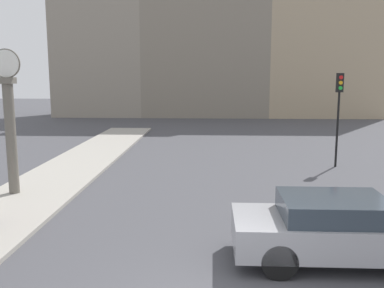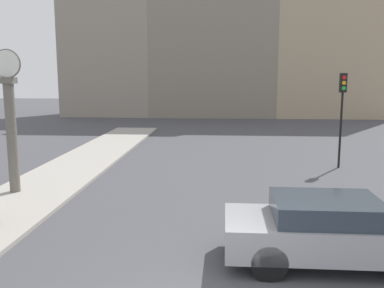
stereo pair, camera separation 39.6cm
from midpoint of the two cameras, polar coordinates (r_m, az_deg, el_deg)
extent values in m
cube|color=#A39E93|center=(17.83, -14.79, -3.04)|extent=(2.77, 25.13, 0.11)
cube|color=gray|center=(40.67, -10.74, 13.46)|extent=(7.95, 5.00, 13.69)
cube|color=gray|center=(39.50, 3.15, 16.08)|extent=(11.01, 5.00, 16.91)
cube|color=tan|center=(40.56, 18.54, 14.57)|extent=(9.83, 5.00, 15.67)
cube|color=#9E9EA3|center=(9.18, 19.55, -11.30)|extent=(4.31, 1.79, 0.65)
cube|color=#2D3842|center=(8.97, 18.67, -8.16)|extent=(2.07, 1.61, 0.41)
cylinder|color=black|center=(9.75, 10.49, -11.39)|extent=(0.69, 0.22, 0.69)
cylinder|color=black|center=(8.31, 11.67, -15.20)|extent=(0.69, 0.22, 0.69)
cylinder|color=black|center=(18.29, 19.78, 1.71)|extent=(0.09, 0.09, 3.05)
cube|color=black|center=(18.16, 20.11, 7.68)|extent=(0.26, 0.20, 0.76)
cylinder|color=red|center=(18.04, 20.25, 8.33)|extent=(0.15, 0.04, 0.15)
cylinder|color=orange|center=(18.04, 20.21, 7.67)|extent=(0.15, 0.04, 0.15)
cylinder|color=green|center=(18.05, 20.17, 7.00)|extent=(0.15, 0.04, 0.15)
cylinder|color=#666056|center=(14.27, -22.16, 0.68)|extent=(0.32, 0.32, 3.38)
cube|color=#666056|center=(14.14, -22.61, 7.84)|extent=(0.41, 0.41, 0.19)
cylinder|color=#666056|center=(14.14, -22.73, 9.86)|extent=(0.87, 0.04, 0.87)
cylinder|color=white|center=(14.14, -22.73, 9.86)|extent=(0.81, 0.06, 0.81)
camera|label=1|loc=(0.20, -89.22, 0.13)|focal=40.00mm
camera|label=2|loc=(0.20, 90.78, -0.13)|focal=40.00mm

